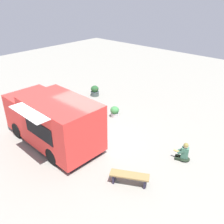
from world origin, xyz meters
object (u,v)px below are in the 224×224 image
object	(u,v)px
planter_flowering_far	(115,111)
person_customer	(184,153)
plaza_bench	(129,177)
planter_flowering_near	(95,91)
food_truck	(53,121)

from	to	relation	value
planter_flowering_far	person_customer	bearing A→B (deg)	-11.38
plaza_bench	planter_flowering_far	bearing A→B (deg)	137.36
person_customer	planter_flowering_near	distance (m)	8.38
planter_flowering_near	plaza_bench	xyz separation A→B (m)	(7.18, -5.17, -0.02)
planter_flowering_near	person_customer	bearing A→B (deg)	-16.84
person_customer	planter_flowering_far	bearing A→B (deg)	168.62
food_truck	plaza_bench	size ratio (longest dim) A/B	3.52
food_truck	plaza_bench	xyz separation A→B (m)	(4.50, 0.18, -0.83)
planter_flowering_near	plaza_bench	size ratio (longest dim) A/B	0.49
person_customer	planter_flowering_near	bearing A→B (deg)	163.16
planter_flowering_near	planter_flowering_far	xyz separation A→B (m)	(3.12, -1.44, -0.01)
plaza_bench	planter_flowering_near	bearing A→B (deg)	144.21
person_customer	planter_flowering_near	xyz separation A→B (m)	(-8.02, 2.43, 0.02)
planter_flowering_far	plaza_bench	xyz separation A→B (m)	(4.05, -3.73, -0.01)
planter_flowering_near	plaza_bench	distance (m)	8.85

